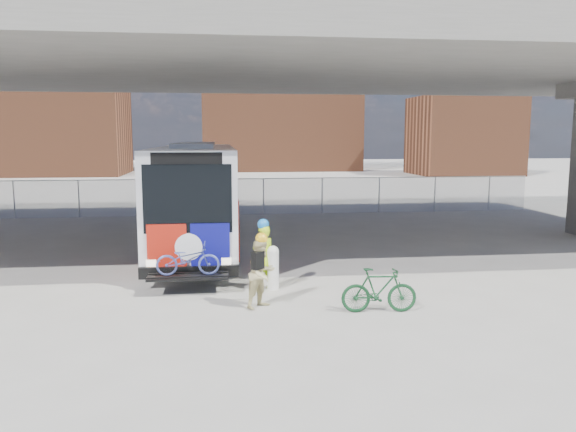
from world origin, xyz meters
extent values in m
plane|color=#9E9991|center=(0.00, 0.00, 0.00)|extent=(160.00, 160.00, 0.00)
cube|color=silver|center=(-2.00, 4.25, 1.95)|extent=(2.55, 12.00, 3.20)
cube|color=black|center=(-2.00, 4.75, 2.59)|extent=(2.61, 11.00, 1.28)
cube|color=black|center=(-2.00, -1.70, 2.33)|extent=(2.24, 0.12, 1.76)
cube|color=black|center=(-2.00, -1.70, 3.36)|extent=(1.78, 0.12, 0.30)
cube|color=black|center=(-2.00, -1.80, 0.45)|extent=(2.55, 0.20, 0.30)
cube|color=#A1180C|center=(-2.55, -1.77, 1.10)|extent=(1.00, 0.08, 1.20)
cube|color=navy|center=(-1.45, -1.77, 1.10)|extent=(1.00, 0.08, 1.20)
cylinder|color=silver|center=(-2.00, -1.79, 1.10)|extent=(0.70, 0.06, 0.70)
cube|color=gray|center=(-2.00, 4.25, 3.62)|extent=(1.28, 7.20, 0.14)
cube|color=black|center=(-2.00, -2.30, 0.45)|extent=(2.00, 0.70, 0.06)
cylinder|color=black|center=(-3.15, -0.15, 0.50)|extent=(0.30, 1.00, 1.00)
cylinder|color=black|center=(-0.85, -0.15, 0.50)|extent=(0.30, 1.00, 1.00)
cylinder|color=black|center=(-3.15, 8.45, 0.50)|extent=(0.30, 1.00, 1.00)
cylinder|color=black|center=(-0.85, 8.45, 0.50)|extent=(0.30, 1.00, 1.00)
cube|color=#A1180C|center=(-3.30, 0.45, 1.30)|extent=(0.06, 2.60, 1.70)
cube|color=navy|center=(-3.30, 2.05, 1.30)|extent=(0.06, 1.40, 1.70)
cube|color=#A1180C|center=(-0.70, 0.45, 1.30)|extent=(0.06, 2.60, 1.70)
cube|color=navy|center=(-0.70, 2.05, 1.30)|extent=(0.06, 1.40, 1.70)
imported|color=#455299|center=(-2.00, -2.30, 0.89)|extent=(1.58, 0.58, 0.82)
cube|color=#605E59|center=(0.00, 4.00, 6.75)|extent=(40.00, 16.00, 1.50)
cube|color=#605E59|center=(0.00, 4.00, 7.55)|extent=(40.00, 0.60, 0.80)
cylinder|color=gray|center=(-8.00, 12.00, 0.90)|extent=(0.06, 0.06, 1.80)
cylinder|color=gray|center=(-4.00, 12.00, 0.90)|extent=(0.06, 0.06, 1.80)
cylinder|color=gray|center=(0.00, 12.00, 0.90)|extent=(0.06, 0.06, 1.80)
cylinder|color=gray|center=(4.00, 12.00, 0.90)|extent=(0.06, 0.06, 1.80)
cylinder|color=gray|center=(8.00, 12.00, 0.90)|extent=(0.06, 0.06, 1.80)
cylinder|color=gray|center=(12.00, 12.00, 0.90)|extent=(0.06, 0.06, 1.80)
plane|color=gray|center=(0.00, 12.00, 0.90)|extent=(30.00, 0.00, 30.00)
cube|color=gray|center=(0.00, 12.00, 1.82)|extent=(30.00, 0.05, 0.04)
cube|color=brown|center=(-18.00, 45.00, 5.00)|extent=(14.00, 10.00, 10.00)
cube|color=brown|center=(6.00, 52.00, 6.00)|extent=(18.00, 12.00, 12.00)
cube|color=brown|center=(24.00, 40.00, 4.00)|extent=(10.00, 8.00, 8.00)
cylinder|color=brown|center=(14.00, 55.00, 12.50)|extent=(2.20, 2.20, 25.00)
cylinder|color=white|center=(0.14, -2.09, 0.50)|extent=(0.30, 0.30, 0.99)
sphere|color=white|center=(0.14, -2.09, 0.99)|extent=(0.30, 0.30, 0.30)
imported|color=#B0DD17|center=(-0.10, -2.05, 0.83)|extent=(0.72, 0.62, 1.67)
sphere|color=blue|center=(-0.10, -2.05, 1.69)|extent=(0.29, 0.29, 0.29)
imported|color=#CBBD82|center=(-0.26, -3.63, 0.80)|extent=(0.98, 0.96, 1.59)
sphere|color=yellow|center=(-0.26, -3.63, 1.61)|extent=(0.28, 0.28, 0.28)
cube|color=black|center=(-0.36, -3.78, 1.14)|extent=(0.32, 0.31, 0.40)
imported|color=#144021|center=(2.31, -4.31, 0.51)|extent=(1.72, 0.61, 1.01)
camera|label=1|loc=(-1.17, -16.12, 3.90)|focal=35.00mm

